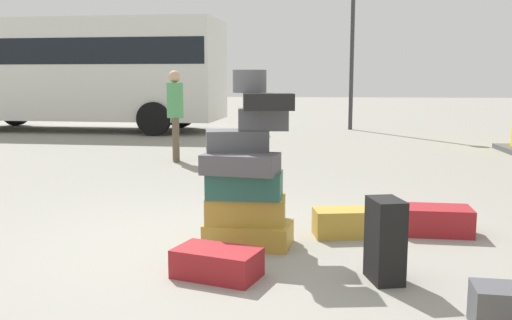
{
  "coord_description": "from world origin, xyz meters",
  "views": [
    {
      "loc": [
        0.8,
        -4.87,
        1.54
      ],
      "look_at": [
        0.26,
        0.84,
        0.69
      ],
      "focal_mm": 39.38,
      "sensor_mm": 36.0,
      "label": 1
    }
  ],
  "objects": [
    {
      "name": "lamp_post",
      "position": [
        2.01,
        12.06,
        3.73
      ],
      "size": [
        0.36,
        0.36,
        5.66
      ],
      "color": "#333338",
      "rests_on": "ground"
    },
    {
      "name": "suitcase_tan_behind_tower",
      "position": [
        1.13,
        0.51,
        0.13
      ],
      "size": [
        0.59,
        0.41,
        0.27
      ],
      "primitive_type": "cube",
      "rotation": [
        0.0,
        0.0,
        0.17
      ],
      "color": "#B28C33",
      "rests_on": "ground"
    },
    {
      "name": "suitcase_maroon_white_trunk",
      "position": [
        2.04,
        0.69,
        0.14
      ],
      "size": [
        0.74,
        0.43,
        0.27
      ],
      "primitive_type": "cube",
      "rotation": [
        0.0,
        0.0,
        -0.05
      ],
      "color": "maroon",
      "rests_on": "ground"
    },
    {
      "name": "suitcase_black_foreground_near",
      "position": [
        1.38,
        -0.69,
        0.32
      ],
      "size": [
        0.29,
        0.37,
        0.64
      ],
      "primitive_type": "cube",
      "rotation": [
        0.0,
        0.0,
        0.24
      ],
      "color": "black",
      "rests_on": "ground"
    },
    {
      "name": "person_bearded_onlooker",
      "position": [
        -1.65,
        5.21,
        0.99
      ],
      "size": [
        0.3,
        0.33,
        1.66
      ],
      "rotation": [
        0.0,
        0.0,
        -1.29
      ],
      "color": "brown",
      "rests_on": "ground"
    },
    {
      "name": "ground_plane",
      "position": [
        0.0,
        0.0,
        0.0
      ],
      "size": [
        80.0,
        80.0,
        0.0
      ],
      "primitive_type": "plane",
      "color": "gray"
    },
    {
      "name": "parked_bus",
      "position": [
        -6.0,
        11.09,
        1.83
      ],
      "size": [
        8.6,
        3.1,
        3.15
      ],
      "rotation": [
        0.0,
        0.0,
        -0.05
      ],
      "color": "silver",
      "rests_on": "ground"
    },
    {
      "name": "suitcase_maroon_left_side",
      "position": [
        0.1,
        -0.73,
        0.11
      ],
      "size": [
        0.73,
        0.56,
        0.22
      ],
      "primitive_type": "cube",
      "rotation": [
        0.0,
        0.0,
        -0.31
      ],
      "color": "maroon",
      "rests_on": "ground"
    },
    {
      "name": "suitcase_tower",
      "position": [
        0.24,
        0.13,
        0.61
      ],
      "size": [
        0.85,
        0.67,
        1.6
      ],
      "color": "#B28C33",
      "rests_on": "ground"
    },
    {
      "name": "suitcase_navy_right_side",
      "position": [
        -0.28,
        2.77,
        0.29
      ],
      "size": [
        0.32,
        0.4,
        0.57
      ],
      "primitive_type": "cube",
      "rotation": [
        0.0,
        0.0,
        -0.41
      ],
      "color": "#334F99",
      "rests_on": "ground"
    }
  ]
}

